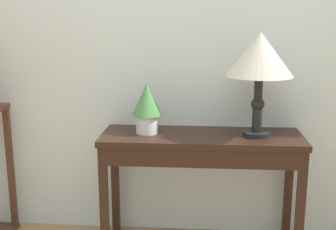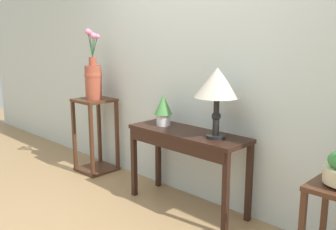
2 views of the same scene
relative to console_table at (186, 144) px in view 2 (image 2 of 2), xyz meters
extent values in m
cube|color=silver|center=(-0.12, 0.31, 0.79)|extent=(9.00, 0.10, 2.80)
cube|color=black|center=(0.00, 0.02, 0.09)|extent=(1.15, 0.40, 0.03)
cube|color=black|center=(0.00, -0.15, 0.02)|extent=(1.09, 0.03, 0.10)
cube|color=black|center=(-0.54, -0.14, -0.27)|extent=(0.05, 0.04, 0.69)
cube|color=black|center=(0.54, -0.14, -0.27)|extent=(0.04, 0.04, 0.69)
cube|color=black|center=(-0.54, 0.19, -0.27)|extent=(0.05, 0.04, 0.69)
cube|color=black|center=(0.54, 0.19, -0.27)|extent=(0.04, 0.04, 0.69)
cylinder|color=black|center=(0.31, 0.02, 0.12)|extent=(0.16, 0.16, 0.02)
cylinder|color=black|center=(0.31, 0.02, 0.21)|extent=(0.06, 0.06, 0.16)
sphere|color=black|center=(0.31, 0.02, 0.29)|extent=(0.08, 0.08, 0.08)
cylinder|color=black|center=(0.31, 0.02, 0.37)|extent=(0.05, 0.05, 0.16)
cone|color=beige|center=(0.31, 0.02, 0.57)|extent=(0.37, 0.37, 0.24)
cylinder|color=silver|center=(-0.32, 0.04, 0.16)|extent=(0.13, 0.13, 0.11)
cone|color=#478442|center=(-0.32, 0.04, 0.31)|extent=(0.17, 0.17, 0.19)
cube|color=#472819|center=(-1.40, 0.01, 0.22)|extent=(0.39, 0.39, 0.03)
cube|color=#472819|center=(-1.40, 0.01, -0.60)|extent=(0.39, 0.39, 0.03)
cube|color=#472819|center=(-1.58, -0.16, -0.19)|extent=(0.04, 0.03, 0.79)
cube|color=#472819|center=(-1.23, -0.16, -0.19)|extent=(0.04, 0.03, 0.79)
cube|color=#472819|center=(-1.58, 0.19, -0.19)|extent=(0.04, 0.04, 0.79)
cube|color=#472819|center=(-1.23, 0.19, -0.19)|extent=(0.04, 0.04, 0.79)
cylinder|color=#9E4733|center=(-1.40, 0.01, 0.43)|extent=(0.19, 0.19, 0.37)
sphere|color=#9E4733|center=(-1.40, 0.01, 0.51)|extent=(0.20, 0.20, 0.20)
cylinder|color=#9E4733|center=(-1.40, 0.01, 0.66)|extent=(0.08, 0.08, 0.09)
cylinder|color=#235128|center=(-1.37, 0.00, 0.82)|extent=(0.07, 0.03, 0.23)
sphere|color=pink|center=(-1.34, -0.01, 0.94)|extent=(0.07, 0.07, 0.07)
cylinder|color=#235128|center=(-1.36, 0.02, 0.82)|extent=(0.09, 0.03, 0.23)
sphere|color=pink|center=(-1.32, 0.03, 0.93)|extent=(0.05, 0.05, 0.05)
cylinder|color=#235128|center=(-1.41, 0.04, 0.82)|extent=(0.03, 0.07, 0.23)
sphere|color=pink|center=(-1.42, 0.07, 0.94)|extent=(0.06, 0.06, 0.06)
cylinder|color=#235128|center=(-1.42, 0.01, 0.84)|extent=(0.04, 0.01, 0.26)
sphere|color=pink|center=(-1.43, 0.01, 0.97)|extent=(0.07, 0.07, 0.07)
cylinder|color=#235128|center=(-1.38, -0.02, 0.84)|extent=(0.04, 0.08, 0.28)
sphere|color=pink|center=(-1.37, -0.05, 0.98)|extent=(0.06, 0.06, 0.06)
cube|color=#472819|center=(1.23, 0.06, -0.29)|extent=(0.04, 0.04, 0.60)
camera|label=1|loc=(-0.02, -2.39, 0.77)|focal=46.61mm
camera|label=2|loc=(2.11, -2.38, 0.92)|focal=39.90mm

